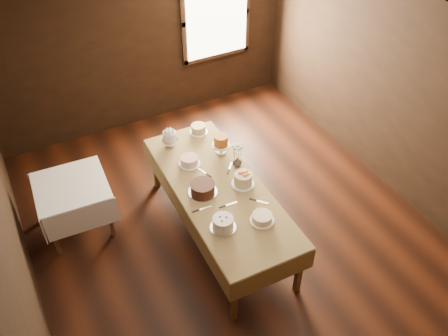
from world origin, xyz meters
TOP-DOWN VIEW (x-y plane):
  - floor at (0.00, 0.00)m, footprint 5.00×6.00m
  - ceiling at (0.00, 0.00)m, footprint 5.00×6.00m
  - wall_back at (0.00, 3.00)m, footprint 5.00×0.02m
  - wall_left at (-2.50, 0.00)m, footprint 0.02×6.00m
  - wall_right at (2.50, 0.00)m, footprint 0.02×6.00m
  - window at (1.30, 2.94)m, footprint 1.10×0.05m
  - display_table at (-0.16, 0.03)m, footprint 1.09×2.68m
  - side_table at (-1.77, 1.01)m, footprint 0.94×0.94m
  - cake_meringue at (-0.36, 1.09)m, footprint 0.22×0.22m
  - cake_speckled at (0.11, 1.18)m, footprint 0.28×0.28m
  - cake_lattice at (-0.30, 0.61)m, footprint 0.32×0.32m
  - cake_caramel at (0.18, 0.64)m, footprint 0.25×0.25m
  - cake_chocolate at (-0.37, 0.05)m, footprint 0.41×0.41m
  - cake_flowers at (0.13, -0.05)m, footprint 0.31×0.31m
  - cake_swirl at (-0.42, -0.58)m, footprint 0.31×0.31m
  - cake_cream at (0.02, -0.69)m, footprint 0.29×0.29m
  - cake_server_a at (-0.16, -0.29)m, footprint 0.24×0.04m
  - cake_server_b at (0.19, -0.44)m, footprint 0.18×0.19m
  - cake_server_c at (-0.21, 0.41)m, footprint 0.10×0.24m
  - cake_server_d at (0.16, 0.33)m, footprint 0.18×0.20m
  - cake_server_e at (-0.46, -0.20)m, footprint 0.24×0.03m
  - flower_vase at (0.25, 0.30)m, footprint 0.17×0.17m
  - flower_bouquet at (0.25, 0.30)m, footprint 0.14×0.14m

SIDE VIEW (x-z plane):
  - floor at x=0.00m, z-range -0.01..0.01m
  - side_table at x=-1.77m, z-range 0.29..1.04m
  - display_table at x=-0.16m, z-range 0.35..1.17m
  - cake_server_a at x=-0.16m, z-range 0.82..0.83m
  - cake_server_b at x=0.19m, z-range 0.82..0.83m
  - cake_server_c at x=-0.21m, z-range 0.82..0.83m
  - cake_server_d at x=0.16m, z-range 0.82..0.83m
  - cake_server_e at x=-0.46m, z-range 0.82..0.83m
  - cake_cream at x=0.02m, z-range 0.82..0.92m
  - cake_lattice at x=-0.30m, z-range 0.82..0.93m
  - cake_speckled at x=0.11m, z-range 0.82..0.94m
  - flower_vase at x=0.25m, z-range 0.82..0.95m
  - cake_chocolate at x=-0.37m, z-range 0.82..0.96m
  - cake_swirl at x=-0.42m, z-range 0.82..0.97m
  - cake_flowers at x=0.13m, z-range 0.82..0.99m
  - cake_meringue at x=-0.36m, z-range 0.81..1.04m
  - cake_caramel at x=0.18m, z-range 0.80..1.09m
  - flower_bouquet at x=0.25m, z-range 0.97..1.17m
  - wall_back at x=0.00m, z-range 0.00..2.80m
  - wall_left at x=-2.50m, z-range 0.00..2.80m
  - wall_right at x=2.50m, z-range 0.00..2.80m
  - window at x=1.30m, z-range 0.95..2.25m
  - ceiling at x=0.00m, z-range 2.79..2.80m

